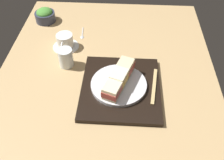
{
  "coord_description": "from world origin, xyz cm",
  "views": [
    {
      "loc": [
        -75.05,
        -7.43,
        80.15
      ],
      "look_at": [
        -2.46,
        -2.99,
        5.0
      ],
      "focal_mm": 39.99,
      "sensor_mm": 36.0,
      "label": 1
    }
  ],
  "objects_px": {
    "coffee_cup": "(65,42)",
    "teaspoon": "(82,35)",
    "sandwich_far": "(125,68)",
    "chopsticks_pair": "(154,86)",
    "sandwich_plate": "(119,85)",
    "sandwich_near": "(112,90)",
    "drinking_glass": "(66,58)",
    "salad_bowl": "(45,15)",
    "sandwich_middle": "(119,78)"
  },
  "relations": [
    {
      "from": "salad_bowl",
      "to": "coffee_cup",
      "type": "height_order",
      "value": "salad_bowl"
    },
    {
      "from": "sandwich_plate",
      "to": "sandwich_near",
      "type": "bearing_deg",
      "value": 160.21
    },
    {
      "from": "drinking_glass",
      "to": "teaspoon",
      "type": "relative_size",
      "value": 0.86
    },
    {
      "from": "sandwich_far",
      "to": "coffee_cup",
      "type": "height_order",
      "value": "sandwich_far"
    },
    {
      "from": "chopsticks_pair",
      "to": "sandwich_plate",
      "type": "bearing_deg",
      "value": 91.77
    },
    {
      "from": "salad_bowl",
      "to": "chopsticks_pair",
      "type": "height_order",
      "value": "salad_bowl"
    },
    {
      "from": "sandwich_middle",
      "to": "chopsticks_pair",
      "type": "xyz_separation_m",
      "value": [
        0.0,
        -0.15,
        -0.04
      ]
    },
    {
      "from": "sandwich_middle",
      "to": "salad_bowl",
      "type": "xyz_separation_m",
      "value": [
        0.51,
        0.44,
        -0.03
      ]
    },
    {
      "from": "sandwich_plate",
      "to": "teaspoon",
      "type": "height_order",
      "value": "sandwich_plate"
    },
    {
      "from": "sandwich_near",
      "to": "sandwich_middle",
      "type": "bearing_deg",
      "value": -19.79
    },
    {
      "from": "sandwich_plate",
      "to": "sandwich_near",
      "type": "xyz_separation_m",
      "value": [
        -0.07,
        0.02,
        0.04
      ]
    },
    {
      "from": "sandwich_plate",
      "to": "sandwich_middle",
      "type": "relative_size",
      "value": 2.46
    },
    {
      "from": "sandwich_plate",
      "to": "chopsticks_pair",
      "type": "relative_size",
      "value": 1.16
    },
    {
      "from": "sandwich_plate",
      "to": "drinking_glass",
      "type": "distance_m",
      "value": 0.29
    },
    {
      "from": "chopsticks_pair",
      "to": "drinking_glass",
      "type": "relative_size",
      "value": 2.25
    },
    {
      "from": "sandwich_middle",
      "to": "teaspoon",
      "type": "bearing_deg",
      "value": 29.56
    },
    {
      "from": "coffee_cup",
      "to": "teaspoon",
      "type": "relative_size",
      "value": 1.29
    },
    {
      "from": "salad_bowl",
      "to": "teaspoon",
      "type": "bearing_deg",
      "value": -119.47
    },
    {
      "from": "sandwich_middle",
      "to": "salad_bowl",
      "type": "height_order",
      "value": "sandwich_middle"
    },
    {
      "from": "sandwich_plate",
      "to": "coffee_cup",
      "type": "relative_size",
      "value": 1.75
    },
    {
      "from": "sandwich_plate",
      "to": "salad_bowl",
      "type": "xyz_separation_m",
      "value": [
        0.51,
        0.44,
        0.01
      ]
    },
    {
      "from": "sandwich_far",
      "to": "sandwich_middle",
      "type": "bearing_deg",
      "value": 160.21
    },
    {
      "from": "coffee_cup",
      "to": "drinking_glass",
      "type": "height_order",
      "value": "drinking_glass"
    },
    {
      "from": "sandwich_plate",
      "to": "salad_bowl",
      "type": "distance_m",
      "value": 0.67
    },
    {
      "from": "sandwich_middle",
      "to": "coffee_cup",
      "type": "height_order",
      "value": "sandwich_middle"
    },
    {
      "from": "sandwich_far",
      "to": "drinking_glass",
      "type": "distance_m",
      "value": 0.29
    },
    {
      "from": "coffee_cup",
      "to": "drinking_glass",
      "type": "relative_size",
      "value": 1.49
    },
    {
      "from": "sandwich_middle",
      "to": "coffee_cup",
      "type": "relative_size",
      "value": 0.71
    },
    {
      "from": "sandwich_far",
      "to": "coffee_cup",
      "type": "xyz_separation_m",
      "value": [
        0.21,
        0.31,
        -0.03
      ]
    },
    {
      "from": "sandwich_near",
      "to": "salad_bowl",
      "type": "height_order",
      "value": "sandwich_near"
    },
    {
      "from": "sandwich_far",
      "to": "salad_bowl",
      "type": "relative_size",
      "value": 0.87
    },
    {
      "from": "sandwich_plate",
      "to": "sandwich_middle",
      "type": "bearing_deg",
      "value": 116.57
    },
    {
      "from": "sandwich_far",
      "to": "drinking_glass",
      "type": "bearing_deg",
      "value": 75.14
    },
    {
      "from": "sandwich_near",
      "to": "coffee_cup",
      "type": "distance_m",
      "value": 0.43
    },
    {
      "from": "sandwich_near",
      "to": "chopsticks_pair",
      "type": "relative_size",
      "value": 0.48
    },
    {
      "from": "sandwich_far",
      "to": "chopsticks_pair",
      "type": "distance_m",
      "value": 0.15
    },
    {
      "from": "sandwich_plate",
      "to": "drinking_glass",
      "type": "xyz_separation_m",
      "value": [
        0.14,
        0.25,
        0.02
      ]
    },
    {
      "from": "sandwich_middle",
      "to": "drinking_glass",
      "type": "bearing_deg",
      "value": 61.23
    },
    {
      "from": "sandwich_near",
      "to": "drinking_glass",
      "type": "xyz_separation_m",
      "value": [
        0.2,
        0.23,
        -0.02
      ]
    },
    {
      "from": "sandwich_plate",
      "to": "salad_bowl",
      "type": "height_order",
      "value": "salad_bowl"
    },
    {
      "from": "sandwich_middle",
      "to": "chopsticks_pair",
      "type": "bearing_deg",
      "value": -88.23
    },
    {
      "from": "sandwich_plate",
      "to": "sandwich_far",
      "type": "distance_m",
      "value": 0.08
    },
    {
      "from": "sandwich_near",
      "to": "coffee_cup",
      "type": "height_order",
      "value": "sandwich_near"
    },
    {
      "from": "sandwich_plate",
      "to": "sandwich_near",
      "type": "distance_m",
      "value": 0.08
    },
    {
      "from": "drinking_glass",
      "to": "salad_bowl",
      "type": "bearing_deg",
      "value": 27.5
    },
    {
      "from": "sandwich_far",
      "to": "teaspoon",
      "type": "relative_size",
      "value": 0.93
    },
    {
      "from": "salad_bowl",
      "to": "drinking_glass",
      "type": "bearing_deg",
      "value": -152.5
    },
    {
      "from": "sandwich_middle",
      "to": "chopsticks_pair",
      "type": "relative_size",
      "value": 0.47
    },
    {
      "from": "sandwich_far",
      "to": "teaspoon",
      "type": "bearing_deg",
      "value": 37.29
    },
    {
      "from": "sandwich_far",
      "to": "teaspoon",
      "type": "distance_m",
      "value": 0.4
    }
  ]
}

